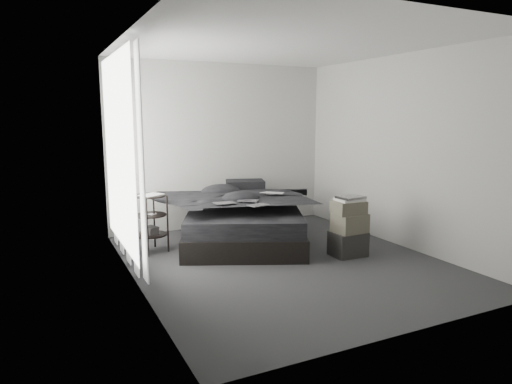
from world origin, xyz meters
name	(u,v)px	position (x,y,z in m)	size (l,w,h in m)	color
floor	(284,261)	(0.00, 0.00, 0.00)	(3.60, 4.20, 0.01)	#323235
ceiling	(286,44)	(0.00, 0.00, 2.60)	(3.60, 4.20, 0.01)	white
wall_back	(221,146)	(0.00, 2.10, 1.30)	(3.60, 0.01, 2.60)	#BCBCB8
wall_front	(417,178)	(0.00, -2.10, 1.30)	(3.60, 0.01, 2.60)	#BCBCB8
wall_left	(132,164)	(-1.80, 0.00, 1.30)	(0.01, 4.20, 2.60)	#BCBCB8
wall_right	(400,151)	(1.80, 0.00, 1.30)	(0.01, 4.20, 2.60)	#BCBCB8
window_left	(119,152)	(-1.78, 0.90, 1.35)	(0.02, 2.00, 2.30)	white
curtain_left	(124,158)	(-1.73, 0.90, 1.28)	(0.06, 2.12, 2.48)	white
bed	(244,232)	(-0.08, 1.02, 0.14)	(1.57, 2.08, 0.28)	black
mattress	(244,215)	(-0.08, 1.02, 0.39)	(1.51, 2.02, 0.22)	black
duvet	(244,199)	(-0.10, 0.97, 0.63)	(1.53, 1.77, 0.24)	black
pillow_lower	(241,193)	(0.21, 1.78, 0.57)	(0.63, 0.42, 0.14)	black
pillow_upper	(245,184)	(0.26, 1.73, 0.71)	(0.58, 0.40, 0.13)	black
laptop	(271,189)	(0.29, 0.91, 0.76)	(0.33, 0.21, 0.03)	silver
comic_a	(225,197)	(-0.54, 0.62, 0.75)	(0.26, 0.17, 0.01)	black
comic_b	(248,195)	(-0.20, 0.63, 0.76)	(0.26, 0.17, 0.01)	black
comic_c	(259,198)	(-0.20, 0.30, 0.76)	(0.26, 0.17, 0.01)	black
side_stand	(151,224)	(-1.38, 1.12, 0.38)	(0.41, 0.41, 0.76)	black
papers	(151,195)	(-1.37, 1.11, 0.76)	(0.29, 0.22, 0.02)	white
floor_books	(192,248)	(-0.93, 0.80, 0.07)	(0.14, 0.20, 0.14)	black
box_lower	(348,244)	(0.86, -0.15, 0.16)	(0.42, 0.33, 0.31)	black
box_mid	(350,223)	(0.87, -0.16, 0.43)	(0.40, 0.31, 0.24)	#585445
box_upper	(349,207)	(0.85, -0.15, 0.63)	(0.38, 0.30, 0.17)	#585445
art_book_white	(350,200)	(0.86, -0.15, 0.73)	(0.32, 0.26, 0.03)	silver
art_book_snake	(351,197)	(0.87, -0.16, 0.76)	(0.31, 0.25, 0.03)	silver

